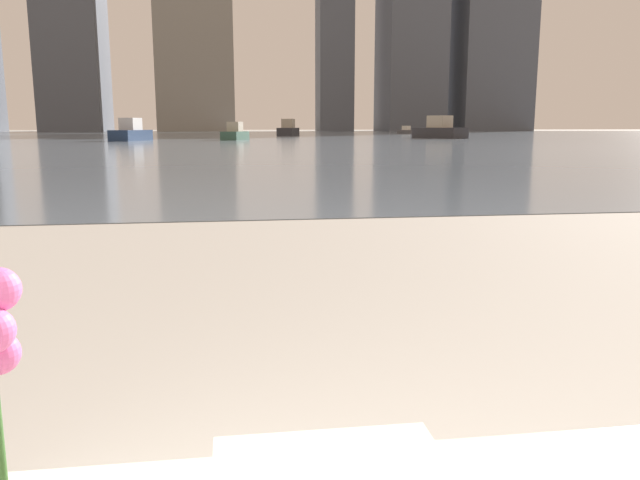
% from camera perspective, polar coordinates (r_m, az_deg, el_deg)
% --- Properties ---
extents(harbor_water, '(180.00, 110.00, 0.01)m').
position_cam_1_polar(harbor_water, '(61.89, -8.16, 9.36)').
color(harbor_water, slate).
rests_on(harbor_water, ground_plane).
extents(harbor_boat_0, '(2.51, 4.38, 1.55)m').
position_cam_1_polar(harbor_boat_0, '(45.52, -16.89, 9.37)').
color(harbor_boat_0, navy).
rests_on(harbor_boat_0, harbor_water).
extents(harbor_boat_1, '(2.77, 4.82, 1.71)m').
position_cam_1_polar(harbor_boat_1, '(65.80, -2.92, 10.04)').
color(harbor_boat_1, '#2D2D33').
rests_on(harbor_boat_1, harbor_water).
extents(harbor_boat_2, '(2.16, 3.67, 1.30)m').
position_cam_1_polar(harbor_boat_2, '(46.52, -7.76, 9.62)').
color(harbor_boat_2, '#335647').
rests_on(harbor_boat_2, harbor_water).
extents(harbor_boat_3, '(1.84, 2.84, 1.01)m').
position_cam_1_polar(harbor_boat_3, '(82.00, 7.88, 9.85)').
color(harbor_boat_3, '#4C4C51').
rests_on(harbor_boat_3, harbor_water).
extents(harbor_boat_4, '(3.63, 5.17, 1.85)m').
position_cam_1_polar(harbor_boat_4, '(53.26, 10.87, 9.83)').
color(harbor_boat_4, '#2D2D33').
rests_on(harbor_boat_4, harbor_water).
extents(skyline_tower_1, '(10.26, 13.27, 37.57)m').
position_cam_1_polar(skyline_tower_1, '(122.10, -21.83, 18.06)').
color(skyline_tower_1, '#4C515B').
rests_on(skyline_tower_1, ground_plane).
extents(skyline_tower_3, '(6.31, 6.74, 40.21)m').
position_cam_1_polar(skyline_tower_3, '(121.06, 1.35, 19.48)').
color(skyline_tower_3, '#4C515B').
rests_on(skyline_tower_3, ground_plane).
extents(skyline_tower_5, '(13.51, 13.16, 34.42)m').
position_cam_1_polar(skyline_tower_5, '(129.05, 15.25, 17.27)').
color(skyline_tower_5, '#4C515B').
rests_on(skyline_tower_5, ground_plane).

